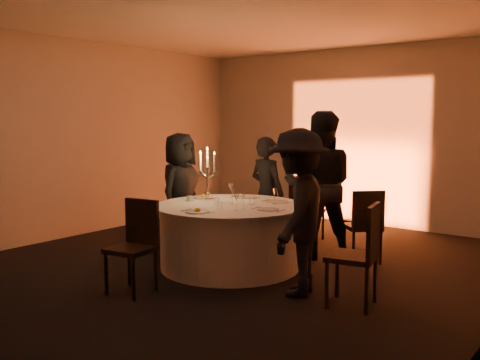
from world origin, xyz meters
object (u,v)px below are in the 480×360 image
Objects in this scene: banquet_table at (230,236)px; chair_back_right at (365,222)px; guest_left at (180,192)px; guest_right at (298,212)px; chair_front at (136,240)px; candelabra at (208,182)px; guest_back_left at (267,193)px; chair_left at (185,210)px; chair_back_left at (305,206)px; chair_right at (361,249)px; coffee_cup at (190,199)px; guest_back_right at (320,185)px.

chair_back_right is (1.23, 1.15, 0.14)m from banquet_table.
guest_left is (-2.31, -0.88, 0.28)m from chair_back_right.
guest_right is (-0.06, -1.52, 0.33)m from chair_back_right.
chair_front is 1.41× the size of candelabra.
chair_left is at bearing 32.83° from guest_back_left.
guest_right is (2.25, -0.63, 0.05)m from guest_left.
chair_back_right is 1.43m from guest_back_left.
chair_back_left reaches higher than banquet_table.
guest_left is at bearing -113.44° from chair_right.
chair_left is at bearing 41.22° from chair_back_left.
chair_back_left reaches higher than chair_left.
guest_right is (2.44, -0.94, 0.37)m from chair_left.
guest_left is 0.94× the size of guest_right.
chair_front is (-1.45, -2.46, 0.02)m from chair_back_right.
chair_front is 1.29m from coffee_cup.
chair_left is at bearing 150.15° from candelabra.
candelabra is at bearing 73.43° from chair_back_left.
chair_right is 9.12× the size of coffee_cup.
guest_back_right is at bearing 59.05° from banquet_table.
candelabra is at bearing -146.72° from chair_left.
chair_left is 3.26m from chair_right.
chair_back_left is 1.77m from candelabra.
chair_left is 1.09m from candelabra.
chair_front reaches higher than chair_back_right.
banquet_table is at bearing 88.50° from chair_back_left.
chair_back_right is 0.60× the size of guest_back_left.
banquet_table is 1.87× the size of chair_front.
guest_back_left is (-0.20, -0.69, 0.26)m from chair_back_left.
guest_right reaches higher than chair_back_left.
guest_back_right is (0.64, 1.06, 0.56)m from banquet_table.
chair_back_left is at bearing -79.04° from guest_back_right.
chair_left is at bearing 110.38° from chair_front.
guest_left is at bearing 50.24° from guest_back_left.
chair_back_right is 0.58× the size of guest_left.
candelabra is at bearing 166.87° from banquet_table.
banquet_table is 1.31m from guest_right.
guest_back_right is 1.44m from candelabra.
guest_back_right is (-1.21, 1.41, 0.38)m from chair_right.
chair_back_left is at bearing -168.63° from guest_right.
candelabra is at bearing -123.32° from guest_right.
chair_right is at bearing -6.09° from coffee_cup.
chair_right is at bearing -115.96° from guest_left.
chair_front is (-2.07, -0.96, -0.03)m from chair_right.
chair_front is at bearing 15.24° from chair_back_right.
guest_left is at bearing 144.78° from coffee_cup.
guest_right is (0.54, -1.42, -0.09)m from guest_back_right.
banquet_table is at bearing -13.13° from candelabra.
chair_back_left is 0.99× the size of chair_back_right.
chair_front is at bearing -81.20° from candelabra.
chair_back_left is 0.57× the size of guest_left.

